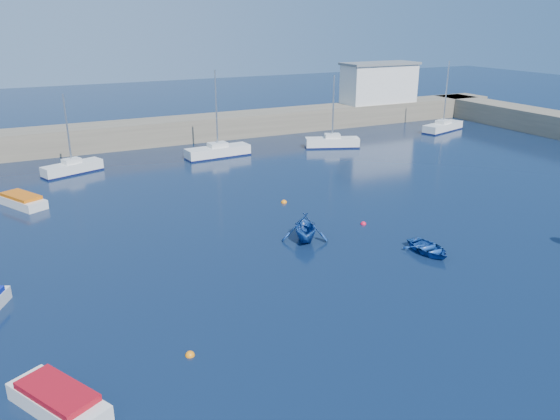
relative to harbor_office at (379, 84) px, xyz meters
name	(u,v)px	position (x,y,z in m)	size (l,w,h in m)	color
ground	(443,348)	(-30.00, -46.00, -5.10)	(220.00, 220.00, 0.00)	#0C1B37
back_wall	(161,131)	(-30.00, 0.00, -3.80)	(96.00, 4.50, 2.60)	#6D6553
right_arm	(535,120)	(14.00, -14.00, -3.80)	(4.50, 32.00, 2.60)	#6D6553
harbor_office	(379,84)	(0.00, 0.00, 0.00)	(10.00, 4.00, 5.00)	silver
sailboat_5	(72,168)	(-40.77, -9.34, -4.54)	(5.58, 3.35, 7.21)	silver
sailboat_6	(218,151)	(-26.64, -9.27, -4.51)	(6.78, 2.37, 8.72)	silver
sailboat_7	(332,142)	(-13.89, -10.78, -4.50)	(6.02, 3.67, 7.77)	silver
sailboat_8	(443,127)	(3.42, -9.18, -4.55)	(6.85, 3.73, 8.59)	silver
motorboat_0	(58,400)	(-45.26, -42.78, -4.65)	(3.36, 4.45, 0.95)	silver
motorboat_2	(22,200)	(-45.36, -17.15, -4.67)	(3.50, 4.71, 0.93)	silver
dinghy_center	(429,248)	(-23.78, -37.85, -4.78)	(2.23, 3.12, 0.65)	navy
dinghy_left	(305,227)	(-29.46, -32.68, -4.21)	(2.93, 3.40, 1.79)	navy
buoy_0	(190,356)	(-39.97, -41.61, -5.10)	(0.41, 0.41, 0.41)	orange
buoy_1	(363,224)	(-24.45, -32.00, -5.10)	(0.40, 0.40, 0.40)	red
buoy_3	(284,203)	(-27.25, -25.38, -5.10)	(0.46, 0.46, 0.46)	orange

